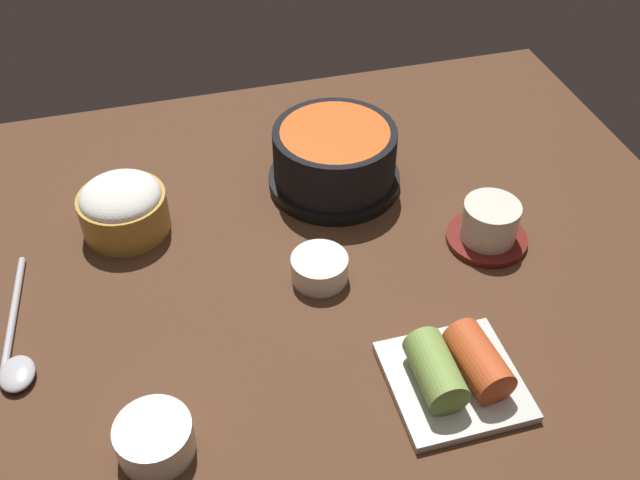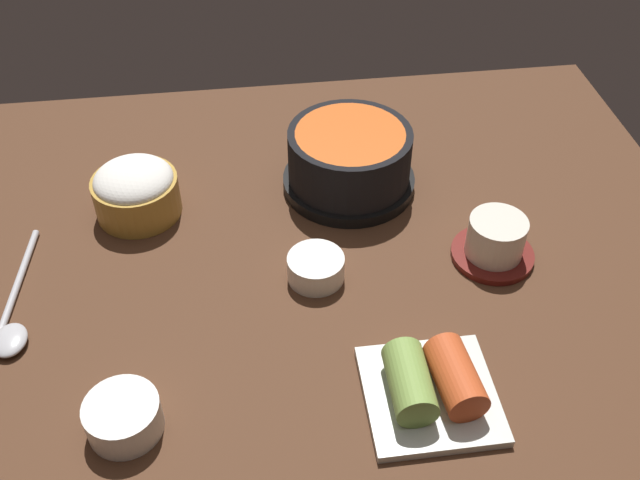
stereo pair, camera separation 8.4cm
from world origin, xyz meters
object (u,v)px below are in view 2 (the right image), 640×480
(tea_cup_with_saucer, at_px, (495,241))
(kimchi_plate, at_px, (431,385))
(side_bowl_near, at_px, (123,416))
(rice_bowl, at_px, (136,190))
(spoon, at_px, (13,320))
(stone_pot, at_px, (349,160))
(banchan_cup_center, at_px, (316,267))

(tea_cup_with_saucer, bearing_deg, kimchi_plate, -123.22)
(kimchi_plate, relative_size, side_bowl_near, 1.79)
(rice_bowl, xyz_separation_m, kimchi_plate, (0.30, -0.33, -0.01))
(spoon, bearing_deg, stone_pot, 25.34)
(rice_bowl, relative_size, banchan_cup_center, 1.62)
(tea_cup_with_saucer, bearing_deg, rice_bowl, 161.69)
(stone_pot, distance_m, kimchi_plate, 0.34)
(kimchi_plate, bearing_deg, stone_pot, 94.32)
(banchan_cup_center, bearing_deg, spoon, -175.47)
(stone_pot, distance_m, side_bowl_near, 0.43)
(banchan_cup_center, bearing_deg, kimchi_plate, -63.31)
(stone_pot, bearing_deg, banchan_cup_center, -111.67)
(rice_bowl, bearing_deg, tea_cup_with_saucer, -18.31)
(rice_bowl, bearing_deg, spoon, -126.44)
(tea_cup_with_saucer, relative_size, banchan_cup_center, 1.49)
(rice_bowl, relative_size, tea_cup_with_saucer, 1.09)
(kimchi_plate, height_order, side_bowl_near, kimchi_plate)
(tea_cup_with_saucer, relative_size, spoon, 0.50)
(rice_bowl, distance_m, tea_cup_with_saucer, 0.44)
(spoon, bearing_deg, rice_bowl, 53.56)
(stone_pot, relative_size, spoon, 0.88)
(stone_pot, bearing_deg, spoon, -154.66)
(spoon, bearing_deg, side_bowl_near, -48.91)
(banchan_cup_center, height_order, kimchi_plate, kimchi_plate)
(stone_pot, distance_m, rice_bowl, 0.27)
(banchan_cup_center, bearing_deg, tea_cup_with_saucer, 1.74)
(tea_cup_with_saucer, height_order, banchan_cup_center, tea_cup_with_saucer)
(tea_cup_with_saucer, xyz_separation_m, side_bowl_near, (-0.42, -0.18, -0.01))
(banchan_cup_center, height_order, side_bowl_near, side_bowl_near)
(kimchi_plate, bearing_deg, tea_cup_with_saucer, 56.78)
(tea_cup_with_saucer, xyz_separation_m, banchan_cup_center, (-0.21, -0.01, -0.01))
(banchan_cup_center, distance_m, spoon, 0.34)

